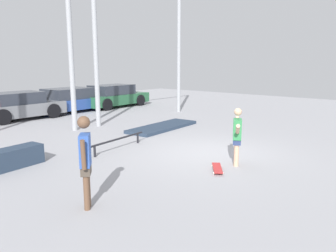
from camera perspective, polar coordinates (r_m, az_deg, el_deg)
ground_plane at (r=9.82m, az=7.20°, el=-4.78°), size 36.00×36.00×0.00m
skateboarder at (r=8.64m, az=11.94°, el=-1.44°), size 1.24×0.76×1.51m
skateboard at (r=8.32m, az=8.58°, el=-7.25°), size 0.80×0.67×0.08m
grind_box at (r=9.19m, az=-26.53°, el=-5.31°), size 1.97×0.74×0.51m
manual_pad at (r=13.45m, az=-0.92°, el=-0.14°), size 3.51×1.40×0.13m
grind_rail at (r=10.25m, az=-8.73°, el=-2.51°), size 2.41×0.38×0.36m
canopy_support_right at (r=15.90m, az=-4.47°, el=15.99°), size 5.66×0.20×6.76m
parked_car_grey at (r=17.00m, az=-24.44°, el=3.16°), size 3.95×1.90×1.30m
parked_car_blue at (r=18.77m, az=-16.61°, el=4.31°), size 4.48×2.23×1.30m
parked_car_green at (r=20.29m, az=-9.48°, el=5.14°), size 4.58×2.13×1.35m
bystander at (r=6.09m, az=-14.19°, el=-5.30°), size 0.51×0.54×1.73m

